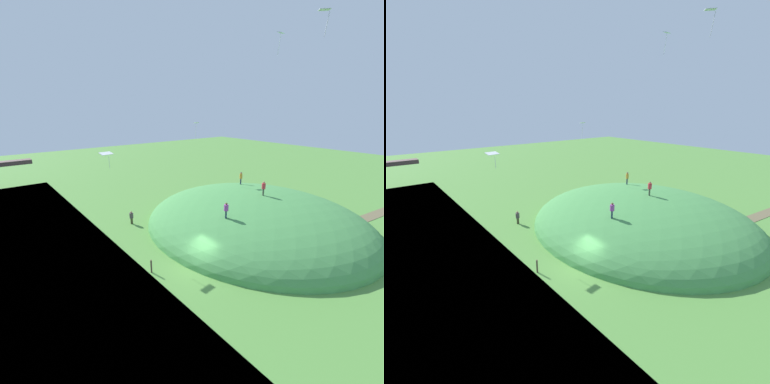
{
  "view_description": "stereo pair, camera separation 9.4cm",
  "coord_description": "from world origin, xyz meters",
  "views": [
    {
      "loc": [
        -14.04,
        -16.9,
        13.61
      ],
      "look_at": [
        2.58,
        4.22,
        5.41
      ],
      "focal_mm": 26.29,
      "sensor_mm": 36.0,
      "label": 1
    },
    {
      "loc": [
        -13.97,
        -16.96,
        13.61
      ],
      "look_at": [
        2.58,
        4.22,
        5.41
      ],
      "focal_mm": 26.29,
      "sensor_mm": 36.0,
      "label": 2
    }
  ],
  "objects": [
    {
      "name": "kite_4",
      "position": [
        9.59,
        0.29,
        19.75
      ],
      "size": [
        0.79,
        0.62,
        1.91
      ],
      "color": "white"
    },
    {
      "name": "kite_3",
      "position": [
        10.92,
        13.87,
        11.23
      ],
      "size": [
        0.81,
        0.66,
        2.23
      ],
      "color": "white"
    },
    {
      "name": "grass_hill",
      "position": [
        11.13,
        2.91,
        0.0
      ],
      "size": [
        24.69,
        27.36,
        7.67
      ],
      "primitive_type": "ellipsoid",
      "color": "#488F48",
      "rests_on": "ground_plane"
    },
    {
      "name": "ground_plane",
      "position": [
        0.0,
        0.0,
        0.0
      ],
      "size": [
        160.0,
        160.0,
        0.0
      ],
      "primitive_type": "plane",
      "color": "#528B3B"
    },
    {
      "name": "person_watching_kites",
      "position": [
        14.01,
        8.02,
        4.53
      ],
      "size": [
        0.48,
        0.48,
        1.71
      ],
      "rotation": [
        0.0,
        0.0,
        3.52
      ],
      "color": "#252D4C",
      "rests_on": "grass_hill"
    },
    {
      "name": "person_near_shore",
      "position": [
        11.38,
        2.2,
        4.86
      ],
      "size": [
        0.61,
        0.61,
        1.66
      ],
      "rotation": [
        0.0,
        0.0,
        0.93
      ],
      "color": "#303A2C",
      "rests_on": "grass_hill"
    },
    {
      "name": "dirt_path",
      "position": [
        24.84,
        -4.66,
        0.02
      ],
      "size": [
        12.44,
        2.94,
        0.04
      ],
      "primitive_type": "cube",
      "rotation": [
        0.0,
        0.0,
        -0.11
      ],
      "color": "brown",
      "rests_on": "ground_plane"
    },
    {
      "name": "mooring_post",
      "position": [
        -3.79,
        1.72,
        0.59
      ],
      "size": [
        0.14,
        0.14,
        1.18
      ],
      "primitive_type": "cylinder",
      "color": "brown",
      "rests_on": "ground_plane"
    },
    {
      "name": "kite_1",
      "position": [
        -4.0,
        9.07,
        9.29
      ],
      "size": [
        1.27,
        0.96,
        1.55
      ],
      "color": "white"
    },
    {
      "name": "person_walking_path",
      "position": [
        4.35,
        1.11,
        4.15
      ],
      "size": [
        0.62,
        0.62,
        1.59
      ],
      "rotation": [
        0.0,
        0.0,
        0.65
      ],
      "color": "#1C2C4E",
      "rests_on": "grass_hill"
    },
    {
      "name": "person_on_hilltop",
      "position": [
        -0.35,
        12.27,
        0.99
      ],
      "size": [
        0.54,
        0.54,
        1.61
      ],
      "rotation": [
        0.0,
        0.0,
        3.34
      ],
      "color": "#3D3824",
      "rests_on": "ground_plane"
    },
    {
      "name": "kite_10",
      "position": [
        5.65,
        -5.87,
        19.49
      ],
      "size": [
        0.86,
        0.86,
        1.68
      ],
      "color": "white"
    }
  ]
}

